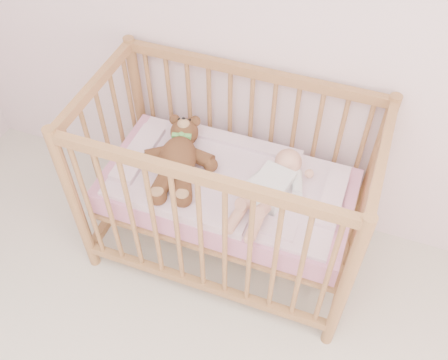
% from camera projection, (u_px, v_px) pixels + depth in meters
% --- Properties ---
extents(crib, '(1.36, 0.76, 1.00)m').
position_uv_depth(crib, '(227.00, 189.00, 2.46)').
color(crib, '#B77D4D').
rests_on(crib, floor).
extents(mattress, '(1.22, 0.62, 0.13)m').
position_uv_depth(mattress, '(227.00, 191.00, 2.47)').
color(mattress, pink).
rests_on(mattress, crib).
extents(blanket, '(1.10, 0.58, 0.06)m').
position_uv_depth(blanket, '(228.00, 181.00, 2.42)').
color(blanket, '#E89FBE').
rests_on(blanket, mattress).
extents(baby, '(0.40, 0.63, 0.14)m').
position_uv_depth(baby, '(271.00, 186.00, 2.30)').
color(baby, white).
rests_on(baby, blanket).
extents(teddy_bear, '(0.53, 0.65, 0.16)m').
position_uv_depth(teddy_bear, '(178.00, 159.00, 2.40)').
color(teddy_bear, brown).
rests_on(teddy_bear, blanket).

